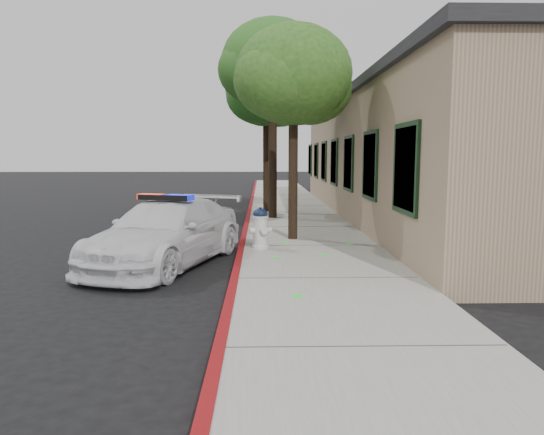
{
  "coord_description": "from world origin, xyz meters",
  "views": [
    {
      "loc": [
        0.52,
        -8.06,
        2.18
      ],
      "look_at": [
        0.74,
        2.5,
        0.86
      ],
      "focal_mm": 32.57,
      "sensor_mm": 36.0,
      "label": 1
    }
  ],
  "objects_px": {
    "street_tree_near": "(294,80)",
    "street_tree_mid": "(273,69)",
    "fire_hydrant": "(260,228)",
    "street_tree_far": "(268,95)",
    "police_car": "(166,232)",
    "clapboard_building": "(440,157)"
  },
  "relations": [
    {
      "from": "street_tree_near",
      "to": "street_tree_mid",
      "type": "xyz_separation_m",
      "value": [
        -0.39,
        4.28,
        0.98
      ]
    },
    {
      "from": "fire_hydrant",
      "to": "street_tree_mid",
      "type": "xyz_separation_m",
      "value": [
        0.41,
        5.51,
        4.34
      ]
    },
    {
      "from": "street_tree_near",
      "to": "street_tree_far",
      "type": "xyz_separation_m",
      "value": [
        -0.55,
        6.11,
        0.38
      ]
    },
    {
      "from": "police_car",
      "to": "fire_hydrant",
      "type": "relative_size",
      "value": 5.33
    },
    {
      "from": "clapboard_building",
      "to": "police_car",
      "type": "relative_size",
      "value": 4.32
    },
    {
      "from": "clapboard_building",
      "to": "street_tree_mid",
      "type": "height_order",
      "value": "street_tree_mid"
    },
    {
      "from": "police_car",
      "to": "fire_hydrant",
      "type": "height_order",
      "value": "police_car"
    },
    {
      "from": "police_car",
      "to": "street_tree_far",
      "type": "height_order",
      "value": "street_tree_far"
    },
    {
      "from": "street_tree_mid",
      "to": "street_tree_far",
      "type": "xyz_separation_m",
      "value": [
        -0.16,
        1.83,
        -0.6
      ]
    },
    {
      "from": "street_tree_near",
      "to": "street_tree_mid",
      "type": "relative_size",
      "value": 0.8
    },
    {
      "from": "fire_hydrant",
      "to": "street_tree_mid",
      "type": "relative_size",
      "value": 0.14
    },
    {
      "from": "clapboard_building",
      "to": "fire_hydrant",
      "type": "relative_size",
      "value": 23.02
    },
    {
      "from": "clapboard_building",
      "to": "street_tree_near",
      "type": "bearing_deg",
      "value": -136.75
    },
    {
      "from": "police_car",
      "to": "street_tree_mid",
      "type": "xyz_separation_m",
      "value": [
        2.29,
        6.45,
        4.29
      ]
    },
    {
      "from": "street_tree_mid",
      "to": "street_tree_far",
      "type": "bearing_deg",
      "value": 94.94
    },
    {
      "from": "fire_hydrant",
      "to": "police_car",
      "type": "bearing_deg",
      "value": -174.66
    },
    {
      "from": "police_car",
      "to": "street_tree_near",
      "type": "relative_size",
      "value": 0.94
    },
    {
      "from": "police_car",
      "to": "street_tree_far",
      "type": "xyz_separation_m",
      "value": [
        2.14,
        8.27,
        3.7
      ]
    },
    {
      "from": "fire_hydrant",
      "to": "street_tree_near",
      "type": "distance_m",
      "value": 3.67
    },
    {
      "from": "police_car",
      "to": "fire_hydrant",
      "type": "distance_m",
      "value": 2.11
    },
    {
      "from": "fire_hydrant",
      "to": "street_tree_near",
      "type": "xyz_separation_m",
      "value": [
        0.8,
        1.23,
        3.36
      ]
    },
    {
      "from": "street_tree_near",
      "to": "police_car",
      "type": "bearing_deg",
      "value": -141.11
    }
  ]
}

